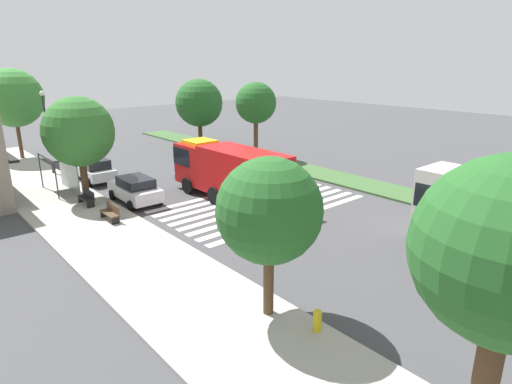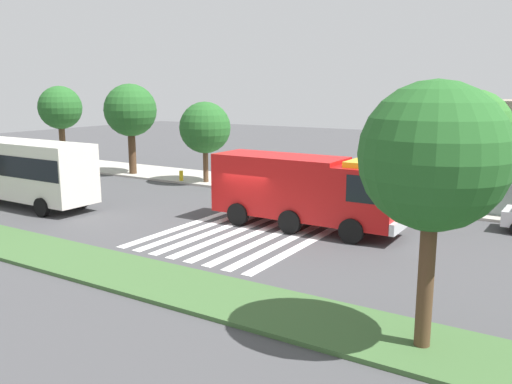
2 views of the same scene
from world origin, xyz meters
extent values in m
plane|color=#424244|center=(0.00, 0.00, 0.00)|extent=(120.00, 120.00, 0.00)
cube|color=#ADA89E|center=(0.00, 9.33, 0.07)|extent=(60.00, 4.97, 0.14)
cube|color=#3D6033|center=(0.00, -8.34, 0.07)|extent=(60.00, 3.00, 0.14)
cube|color=silver|center=(-2.49, 0.00, 0.01)|extent=(0.45, 12.32, 0.01)
cube|color=silver|center=(-1.59, 0.00, 0.01)|extent=(0.45, 12.32, 0.01)
cube|color=silver|center=(-0.69, 0.00, 0.01)|extent=(0.45, 12.32, 0.01)
cube|color=silver|center=(0.21, 0.00, 0.01)|extent=(0.45, 12.32, 0.01)
cube|color=silver|center=(1.11, 0.00, 0.01)|extent=(0.45, 12.32, 0.01)
cube|color=silver|center=(2.01, 0.00, 0.01)|extent=(0.45, 12.32, 0.01)
cube|color=silver|center=(2.91, 0.00, 0.01)|extent=(0.45, 12.32, 0.01)
cube|color=silver|center=(3.81, 0.00, 0.01)|extent=(0.45, 12.32, 0.01)
cube|color=#B71414|center=(5.71, 0.90, 1.87)|extent=(2.73, 2.57, 2.65)
cube|color=#B71414|center=(1.18, 0.87, 1.97)|extent=(6.35, 2.59, 2.84)
cube|color=black|center=(6.11, 0.90, 2.40)|extent=(1.97, 2.59, 1.16)
cube|color=silver|center=(7.16, 0.90, 0.80)|extent=(0.26, 2.55, 0.50)
cube|color=yellow|center=(5.71, 0.90, 3.32)|extent=(1.91, 1.80, 0.24)
cylinder|color=black|center=(5.43, 2.17, 0.55)|extent=(1.10, 0.31, 1.10)
cylinder|color=black|center=(5.44, -0.38, 0.55)|extent=(1.10, 0.31, 1.10)
cylinder|color=black|center=(-0.41, 2.13, 0.55)|extent=(1.10, 0.31, 1.10)
cylinder|color=black|center=(-0.39, -0.42, 0.55)|extent=(1.10, 0.31, 1.10)
cylinder|color=black|center=(2.44, 2.15, 0.55)|extent=(1.10, 0.31, 1.10)
cylinder|color=black|center=(2.46, -0.40, 0.55)|extent=(1.10, 0.31, 1.10)
cube|color=silver|center=(6.07, 5.64, 0.70)|extent=(4.25, 1.94, 0.75)
cube|color=black|center=(5.86, 5.65, 1.35)|extent=(2.39, 1.68, 0.56)
cylinder|color=black|center=(7.48, 6.55, 0.32)|extent=(0.64, 0.23, 0.64)
cylinder|color=black|center=(7.44, 4.68, 0.32)|extent=(0.64, 0.23, 0.64)
cylinder|color=black|center=(4.70, 6.60, 0.32)|extent=(0.64, 0.23, 0.64)
cylinder|color=black|center=(4.66, 4.74, 0.32)|extent=(0.64, 0.23, 0.64)
cube|color=silver|center=(12.78, 5.64, 0.67)|extent=(4.34, 1.92, 0.71)
cube|color=black|center=(12.57, 5.65, 1.35)|extent=(2.44, 1.66, 0.65)
cylinder|color=black|center=(14.22, 6.54, 0.32)|extent=(0.64, 0.23, 0.64)
cylinder|color=black|center=(14.19, 4.70, 0.32)|extent=(0.64, 0.23, 0.64)
cylinder|color=black|center=(11.38, 6.59, 0.32)|extent=(0.64, 0.23, 0.64)
cylinder|color=black|center=(11.34, 4.75, 0.32)|extent=(0.64, 0.23, 0.64)
cylinder|color=black|center=(-9.99, -4.36, 0.50)|extent=(1.00, 0.30, 1.00)
cylinder|color=black|center=(-9.98, -1.81, 0.50)|extent=(1.00, 0.30, 1.00)
cube|color=#4C4C51|center=(11.15, 8.58, 2.54)|extent=(3.50, 1.40, 0.12)
cube|color=#8C9E99|center=(11.15, 7.92, 1.34)|extent=(3.50, 0.08, 2.40)
cylinder|color=#333338|center=(9.45, 9.23, 1.34)|extent=(0.08, 0.08, 2.40)
cylinder|color=#333338|center=(12.85, 9.23, 1.34)|extent=(0.08, 0.08, 2.40)
cube|color=black|center=(7.15, 8.33, 0.55)|extent=(1.60, 0.50, 0.08)
cube|color=black|center=(7.15, 8.11, 0.82)|extent=(1.60, 0.06, 0.45)
cube|color=black|center=(6.43, 8.33, 0.33)|extent=(0.08, 0.45, 0.37)
cube|color=black|center=(7.87, 8.33, 0.33)|extent=(0.08, 0.45, 0.37)
cube|color=#4C3823|center=(3.63, 8.33, 0.55)|extent=(1.60, 0.50, 0.08)
cube|color=#4C3823|center=(3.63, 8.11, 0.82)|extent=(1.60, 0.06, 0.45)
cube|color=black|center=(2.91, 8.33, 0.33)|extent=(0.08, 0.45, 0.37)
cube|color=black|center=(4.35, 8.33, 0.33)|extent=(0.08, 0.45, 0.37)
cylinder|color=#2D2D30|center=(16.61, 7.44, 3.09)|extent=(0.16, 0.16, 5.90)
sphere|color=white|center=(16.61, 7.44, 6.22)|extent=(0.36, 0.36, 0.36)
cylinder|color=#47301E|center=(-15.66, 7.84, 1.85)|extent=(0.56, 0.56, 3.43)
sphere|color=#235B23|center=(-15.66, 7.84, 4.94)|extent=(3.91, 3.91, 3.91)
cylinder|color=#513823|center=(-8.67, 7.84, 1.41)|extent=(0.36, 0.36, 2.54)
sphere|color=#235B23|center=(-8.67, 7.84, 3.91)|extent=(3.51, 3.51, 3.51)
cylinder|color=#47301E|center=(8.44, 7.84, 1.52)|extent=(0.43, 0.43, 2.77)
sphere|color=#2D6B28|center=(8.44, 7.84, 4.40)|extent=(4.27, 4.27, 4.27)
cylinder|color=#513823|center=(24.18, 7.84, 1.91)|extent=(0.33, 0.33, 3.53)
sphere|color=#387F33|center=(24.18, 7.84, 5.44)|extent=(5.06, 5.06, 5.06)
cylinder|color=#513823|center=(10.61, -8.34, 1.93)|extent=(0.40, 0.40, 3.58)
sphere|color=#235B23|center=(10.61, -8.34, 4.99)|extent=(3.61, 3.61, 3.61)
cylinder|color=#47301E|center=(19.56, -8.34, 1.39)|extent=(0.44, 0.44, 2.50)
sphere|color=#235B23|center=(19.56, -8.34, 4.35)|extent=(4.88, 4.88, 4.88)
cylinder|color=gold|center=(-10.47, 7.34, 0.49)|extent=(0.28, 0.28, 0.70)
camera|label=1|loc=(-18.15, 16.66, 8.52)|focal=29.91mm
camera|label=2|loc=(13.72, -21.24, 6.58)|focal=37.40mm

